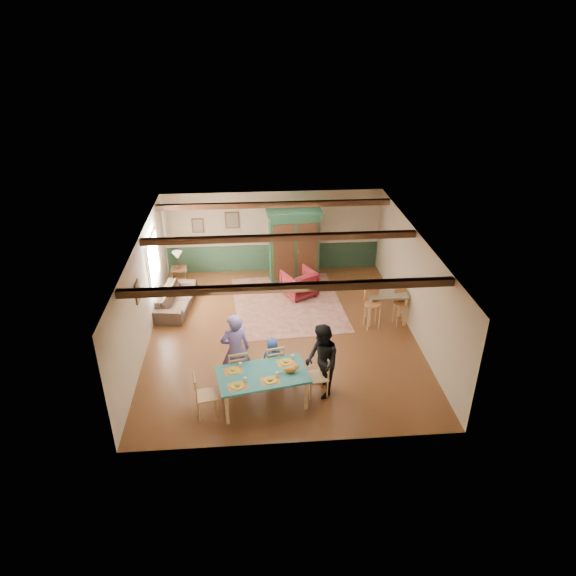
{
  "coord_description": "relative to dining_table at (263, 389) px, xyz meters",
  "views": [
    {
      "loc": [
        -0.75,
        -11.59,
        7.51
      ],
      "look_at": [
        0.2,
        0.43,
        1.15
      ],
      "focal_mm": 32.0,
      "sensor_mm": 36.0,
      "label": 1
    }
  ],
  "objects": [
    {
      "name": "picture_left_wall",
      "position": [
        -2.87,
        2.17,
        1.35
      ],
      "size": [
        0.04,
        0.42,
        0.52
      ],
      "primitive_type": null,
      "color": "gray",
      "rests_on": "wall_left"
    },
    {
      "name": "ceiling_beam_mid",
      "position": [
        0.6,
        3.17,
        2.21
      ],
      "size": [
        6.95,
        0.16,
        0.16
      ],
      "primitive_type": "cube",
      "color": "black",
      "rests_on": "ceiling"
    },
    {
      "name": "person_man",
      "position": [
        -0.57,
        0.76,
        0.52
      ],
      "size": [
        0.74,
        0.55,
        1.84
      ],
      "primitive_type": "imported",
      "rotation": [
        0.0,
        0.0,
        3.32
      ],
      "color": "#7463AB",
      "rests_on": "floor"
    },
    {
      "name": "place_setting_near_center",
      "position": [
        0.15,
        -0.24,
        0.45
      ],
      "size": [
        0.48,
        0.39,
        0.11
      ],
      "primitive_type": null,
      "rotation": [
        0.0,
        0.0,
        0.18
      ],
      "color": "gold",
      "rests_on": "dining_table"
    },
    {
      "name": "dining_table",
      "position": [
        0.0,
        0.0,
        0.0
      ],
      "size": [
        2.08,
        1.39,
        0.8
      ],
      "primitive_type": null,
      "rotation": [
        0.0,
        0.0,
        0.18
      ],
      "color": "#206662",
      "rests_on": "floor"
    },
    {
      "name": "table_lamp",
      "position": [
        -2.41,
        5.85,
        0.48
      ],
      "size": [
        0.31,
        0.31,
        0.55
      ],
      "primitive_type": null,
      "rotation": [
        0.0,
        0.0,
        -0.01
      ],
      "color": "beige",
      "rests_on": "end_table"
    },
    {
      "name": "dining_chair_far_left",
      "position": [
        -0.56,
        0.68,
        0.11
      ],
      "size": [
        0.52,
        0.54,
        1.01
      ],
      "primitive_type": null,
      "rotation": [
        0.0,
        0.0,
        3.32
      ],
      "color": "tan",
      "rests_on": "floor"
    },
    {
      "name": "place_setting_near_left",
      "position": [
        -0.53,
        -0.37,
        0.45
      ],
      "size": [
        0.48,
        0.39,
        0.11
      ],
      "primitive_type": null,
      "rotation": [
        0.0,
        0.0,
        0.18
      ],
      "color": "gold",
      "rests_on": "dining_table"
    },
    {
      "name": "dining_chair_end_right",
      "position": [
        1.2,
        0.22,
        0.11
      ],
      "size": [
        0.54,
        0.52,
        1.01
      ],
      "primitive_type": null,
      "rotation": [
        0.0,
        0.0,
        -1.39
      ],
      "color": "tan",
      "rests_on": "floor"
    },
    {
      "name": "armchair",
      "position": [
        1.28,
        4.9,
        0.01
      ],
      "size": [
        1.19,
        1.2,
        0.82
      ],
      "primitive_type": "imported",
      "rotation": [
        0.0,
        0.0,
        -2.66
      ],
      "color": "#501019",
      "rests_on": "floor"
    },
    {
      "name": "ceiling_beam_back",
      "position": [
        0.6,
        5.77,
        2.21
      ],
      "size": [
        6.95,
        0.16,
        0.16
      ],
      "primitive_type": "cube",
      "color": "black",
      "rests_on": "ceiling"
    },
    {
      "name": "picture_back_a",
      "position": [
        -0.7,
        6.74,
        1.4
      ],
      "size": [
        0.45,
        0.04,
        0.55
      ],
      "primitive_type": null,
      "color": "gray",
      "rests_on": "wall_back"
    },
    {
      "name": "armoire",
      "position": [
        1.2,
        5.91,
        0.79
      ],
      "size": [
        1.72,
        0.8,
        2.37
      ],
      "primitive_type": "cube",
      "rotation": [
        0.0,
        0.0,
        0.08
      ],
      "color": "#153522",
      "rests_on": "floor"
    },
    {
      "name": "person_child",
      "position": [
        0.26,
        0.91,
        0.14
      ],
      "size": [
        0.58,
        0.43,
        1.07
      ],
      "primitive_type": "imported",
      "rotation": [
        0.0,
        0.0,
        3.32
      ],
      "color": "#264B9A",
      "rests_on": "floor"
    },
    {
      "name": "ceiling",
      "position": [
        0.6,
        2.77,
        2.3
      ],
      "size": [
        7.0,
        8.0,
        0.02
      ],
      "primitive_type": "cube",
      "color": "white",
      "rests_on": "wall_back"
    },
    {
      "name": "wall_left",
      "position": [
        -2.9,
        2.77,
        0.95
      ],
      "size": [
        0.02,
        8.0,
        2.7
      ],
      "primitive_type": "cube",
      "color": "beige",
      "rests_on": "floor"
    },
    {
      "name": "dining_chair_end_left",
      "position": [
        -1.2,
        -0.22,
        0.11
      ],
      "size": [
        0.54,
        0.52,
        1.01
      ],
      "primitive_type": null,
      "rotation": [
        0.0,
        0.0,
        1.75
      ],
      "color": "tan",
      "rests_on": "floor"
    },
    {
      "name": "dining_chair_far_right",
      "position": [
        0.28,
        0.83,
        0.11
      ],
      "size": [
        0.52,
        0.54,
        1.01
      ],
      "primitive_type": null,
      "rotation": [
        0.0,
        0.0,
        3.32
      ],
      "color": "tan",
      "rests_on": "floor"
    },
    {
      "name": "picture_back_b",
      "position": [
        -1.8,
        6.74,
        1.25
      ],
      "size": [
        0.38,
        0.04,
        0.48
      ],
      "primitive_type": null,
      "color": "gray",
      "rests_on": "wall_back"
    },
    {
      "name": "window_left",
      "position": [
        -2.87,
        4.47,
        1.15
      ],
      "size": [
        0.06,
        1.6,
        1.3
      ],
      "primitive_type": null,
      "color": "white",
      "rests_on": "wall_left"
    },
    {
      "name": "place_setting_far_left",
      "position": [
        -0.62,
        0.16,
        0.45
      ],
      "size": [
        0.48,
        0.39,
        0.11
      ],
      "primitive_type": null,
      "rotation": [
        0.0,
        0.0,
        0.18
      ],
      "color": "gold",
      "rests_on": "dining_table"
    },
    {
      "name": "end_table",
      "position": [
        -2.41,
        5.85,
        -0.1
      ],
      "size": [
        0.54,
        0.54,
        0.6
      ],
      "primitive_type": null,
      "rotation": [
        0.0,
        0.0,
        0.11
      ],
      "color": "black",
      "rests_on": "floor"
    },
    {
      "name": "counter_table",
      "position": [
        3.5,
        3.18,
        0.06
      ],
      "size": [
        1.12,
        0.68,
        0.91
      ],
      "primitive_type": null,
      "rotation": [
        0.0,
        0.0,
        -0.04
      ],
      "color": "tan",
      "rests_on": "floor"
    },
    {
      "name": "floor",
      "position": [
        0.6,
        2.77,
        -0.4
      ],
      "size": [
        8.0,
        8.0,
        0.0
      ],
      "primitive_type": "plane",
      "color": "#572F18",
      "rests_on": "ground"
    },
    {
      "name": "bar_stool_left",
      "position": [
        3.06,
        2.91,
        0.19
      ],
      "size": [
        0.45,
        0.49,
        1.18
      ],
      "primitive_type": null,
      "rotation": [
        0.0,
        0.0,
        0.08
      ],
      "color": "#C17E4B",
      "rests_on": "floor"
    },
    {
      "name": "bar_stool_right",
      "position": [
        3.87,
        3.01,
        0.11
      ],
      "size": [
        0.41,
        0.44,
        1.01
      ],
      "primitive_type": null,
      "rotation": [
        0.0,
        0.0,
        0.13
      ],
      "color": "#C17E4B",
      "rests_on": "floor"
    },
    {
      "name": "wainscot_back",
      "position": [
        0.6,
        6.75,
        0.05
      ],
      "size": [
        6.95,
        0.03,
        0.9
      ],
      "primitive_type": "cube",
      "color": "#203C29",
      "rests_on": "floor"
    },
    {
      "name": "cat",
      "position": [
        0.59,
        0.0,
        0.49
      ],
      "size": [
        0.4,
        0.22,
        0.19
      ],
      "primitive_type": null,
      "rotation": [
        0.0,
        0.0,
        0.18
      ],
      "color": "orange",
      "rests_on": "dining_table"
    },
    {
      "name": "person_woman",
      "position": [
        1.31,
        0.24,
        0.48
      ],
      "size": [
        0.81,
        0.96,
        1.76
      ],
      "primitive_type": "imported",
      "rotation": [
        0.0,
        0.0,
        -1.39
      ],
      "color": "black",
      "rests_on": "floor"
    },
    {
      "name": "place_setting_far_right",
      "position": [
        0.53,
        0.37,
        0.45
      ],
      "size": [
        0.48,
        0.39,
        0.11
      ],
      "primitive_type": null,
      "rotation": [
        0.0,
        0.0,
        0.18
      ],
      "color": "gold",
      "rests_on": "dining_table"
    },
    {
      "name": "wall_right",
      "position": [
        4.1,
        2.77,
        0.95
      ],
      "size": [
        0.02,
        8.0,
        2.7
      ],
      "primitive_type": "cube",
      "color": "beige",
      "rests_on": "floor"
    },
    {
      "name": "wall_back",
      "position": [
        0.6,
        6.77,
        0.95
      ],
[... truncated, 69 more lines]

